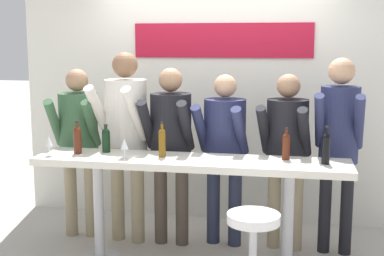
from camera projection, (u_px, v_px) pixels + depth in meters
name	position (u px, v px, depth m)	size (l,w,h in m)	color
back_wall	(215.00, 88.00, 5.76)	(4.27, 0.12, 2.86)	silver
tasting_table	(190.00, 176.00, 4.53)	(2.67, 0.53, 0.96)	silver
bar_stool	(253.00, 244.00, 3.91)	(0.41, 0.41, 0.70)	#B2B2B7
person_far_left	(78.00, 135.00, 5.23)	(0.48, 0.57, 1.68)	gray
person_left	(126.00, 126.00, 5.08)	(0.55, 0.65, 1.84)	gray
person_center_left	(171.00, 137.00, 5.01)	(0.47, 0.56, 1.70)	#473D33
person_center	(224.00, 142.00, 5.01)	(0.52, 0.60, 1.64)	#23283D
person_center_right	(287.00, 143.00, 4.89)	(0.51, 0.60, 1.65)	gray
person_right	(339.00, 134.00, 4.77)	(0.45, 0.58, 1.80)	black
wine_bottle_0	(77.00, 139.00, 4.69)	(0.07, 0.07, 0.29)	#4C1E0F
wine_bottle_1	(326.00, 147.00, 4.29)	(0.07, 0.07, 0.31)	black
wine_bottle_2	(106.00, 139.00, 4.76)	(0.07, 0.07, 0.25)	black
wine_bottle_3	(286.00, 145.00, 4.45)	(0.07, 0.07, 0.27)	#4C1E0F
wine_bottle_4	(162.00, 141.00, 4.56)	(0.06, 0.06, 0.30)	brown
wine_glass_0	(124.00, 145.00, 4.47)	(0.07, 0.07, 0.18)	silver
wine_glass_1	(49.00, 142.00, 4.59)	(0.07, 0.07, 0.18)	silver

